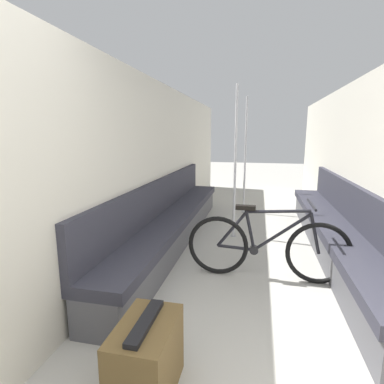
# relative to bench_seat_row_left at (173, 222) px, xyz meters

# --- Properties ---
(wall_left) EXTENTS (0.10, 9.08, 2.15)m
(wall_left) POSITION_rel_bench_seat_row_left_xyz_m (-0.25, -0.03, 0.79)
(wall_left) COLOR beige
(wall_left) RESTS_ON ground
(wall_right) EXTENTS (0.10, 9.08, 2.15)m
(wall_right) POSITION_rel_bench_seat_row_left_xyz_m (2.33, -0.03, 0.79)
(wall_right) COLOR beige
(wall_right) RESTS_ON ground
(bench_seat_row_left) EXTENTS (0.46, 4.23, 0.88)m
(bench_seat_row_left) POSITION_rel_bench_seat_row_left_xyz_m (0.00, 0.00, 0.00)
(bench_seat_row_left) COLOR #4C4C51
(bench_seat_row_left) RESTS_ON ground
(bench_seat_row_right) EXTENTS (0.46, 4.23, 0.88)m
(bench_seat_row_right) POSITION_rel_bench_seat_row_left_xyz_m (2.08, 0.00, 0.00)
(bench_seat_row_right) COLOR #4C4C51
(bench_seat_row_right) RESTS_ON ground
(bicycle) EXTENTS (1.63, 0.46, 0.82)m
(bicycle) POSITION_rel_bench_seat_row_left_xyz_m (1.23, -0.82, 0.06)
(bicycle) COLOR black
(bicycle) RESTS_ON ground
(grab_pole_near) EXTENTS (0.08, 0.08, 2.13)m
(grab_pole_near) POSITION_rel_bench_seat_row_left_xyz_m (0.79, 0.41, 0.75)
(grab_pole_near) COLOR gray
(grab_pole_near) RESTS_ON ground
(grab_pole_far) EXTENTS (0.08, 0.08, 2.13)m
(grab_pole_far) POSITION_rel_bench_seat_row_left_xyz_m (0.87, 1.83, 0.75)
(grab_pole_far) COLOR gray
(grab_pole_far) RESTS_ON ground
(luggage_bag) EXTENTS (0.31, 0.48, 0.47)m
(luggage_bag) POSITION_rel_bench_seat_row_left_xyz_m (0.54, -2.41, -0.06)
(luggage_bag) COLOR brown
(luggage_bag) RESTS_ON ground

